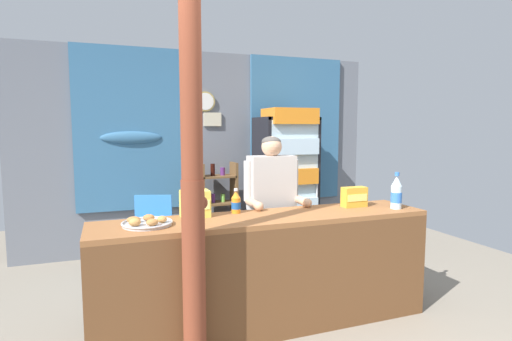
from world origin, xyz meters
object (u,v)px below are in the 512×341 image
pastry_tray (147,223)px  snack_box_choco_powder (354,197)px  timber_post (193,188)px  soda_bottle_orange_soda (236,203)px  stall_counter (272,263)px  bottle_shelf_rack (218,206)px  shopkeeper (272,197)px  drink_fridge (287,174)px  plastic_lawn_chair (152,229)px  soda_bottle_water (396,193)px  snack_box_instant_noodle (195,204)px

pastry_tray → snack_box_choco_powder: bearing=2.6°
timber_post → soda_bottle_orange_soda: (0.48, 0.58, -0.23)m
stall_counter → bottle_shelf_rack: size_ratio=2.33×
stall_counter → timber_post: size_ratio=1.06×
shopkeeper → soda_bottle_orange_soda: (-0.44, -0.28, 0.02)m
stall_counter → soda_bottle_orange_soda: bearing=123.2°
stall_counter → snack_box_choco_powder: snack_box_choco_powder is taller
snack_box_choco_powder → shopkeeper: bearing=148.5°
timber_post → snack_box_choco_powder: size_ratio=11.60×
timber_post → pastry_tray: (-0.26, 0.39, -0.29)m
drink_fridge → shopkeeper: size_ratio=1.21×
timber_post → pastry_tray: size_ratio=7.03×
plastic_lawn_chair → soda_bottle_water: bearing=-41.5°
timber_post → shopkeeper: timber_post is taller
plastic_lawn_chair → snack_box_choco_powder: (1.63, -1.50, 0.51)m
plastic_lawn_chair → soda_bottle_water: soda_bottle_water is taller
drink_fridge → shopkeeper: bearing=-119.7°
plastic_lawn_chair → pastry_tray: 1.65m
bottle_shelf_rack → snack_box_instant_noodle: size_ratio=5.24×
drink_fridge → soda_bottle_water: drink_fridge is taller
shopkeeper → drink_fridge: bearing=60.3°
plastic_lawn_chair → pastry_tray: bearing=-96.7°
stall_counter → soda_bottle_water: soda_bottle_water is taller
snack_box_instant_noodle → bottle_shelf_rack: bearing=70.0°
timber_post → plastic_lawn_chair: (-0.07, 1.97, -0.74)m
plastic_lawn_chair → snack_box_choco_powder: size_ratio=3.88×
snack_box_instant_noodle → soda_bottle_water: bearing=-9.6°
bottle_shelf_rack → plastic_lawn_chair: size_ratio=1.36×
snack_box_choco_powder → pastry_tray: bearing=-177.4°
drink_fridge → snack_box_choco_powder: size_ratio=8.43×
pastry_tray → bottle_shelf_rack: bearing=62.5°
drink_fridge → bottle_shelf_rack: (-0.87, 0.24, -0.41)m
shopkeeper → timber_post: bearing=-136.7°
shopkeeper → snack_box_choco_powder: shopkeeper is taller
timber_post → pastry_tray: 0.55m
timber_post → plastic_lawn_chair: size_ratio=2.99×
stall_counter → snack_box_instant_noodle: bearing=152.4°
pastry_tray → soda_bottle_orange_soda: bearing=14.5°
drink_fridge → bottle_shelf_rack: size_ratio=1.59×
plastic_lawn_chair → shopkeeper: (0.99, -1.11, 0.49)m
plastic_lawn_chair → pastry_tray: size_ratio=2.35×
plastic_lawn_chair → soda_bottle_orange_soda: soda_bottle_orange_soda is taller
snack_box_instant_noodle → drink_fridge: bearing=46.9°
shopkeeper → snack_box_choco_powder: bearing=-31.5°
timber_post → stall_counter: bearing=22.5°
shopkeeper → soda_bottle_orange_soda: shopkeeper is taller
bottle_shelf_rack → soda_bottle_orange_soda: size_ratio=5.70×
timber_post → soda_bottle_orange_soda: 0.79m
pastry_tray → snack_box_instant_noodle: bearing=24.0°
plastic_lawn_chair → soda_bottle_water: 2.63m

